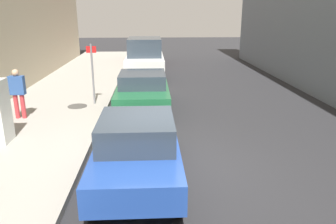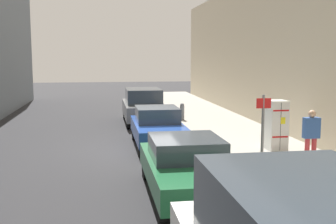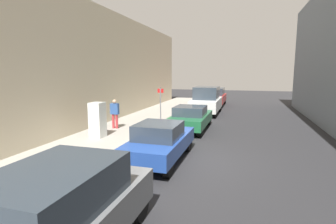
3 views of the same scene
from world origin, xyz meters
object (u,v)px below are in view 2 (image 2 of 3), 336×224
(fire_hydrant, at_px, (182,111))
(pedestrian_walking_far, at_px, (311,134))
(street_sign_post, at_px, (263,135))
(parked_sedan_green, at_px, (187,166))
(parked_suv_gray, at_px, (143,106))
(parked_hatchback_blue, at_px, (158,127))
(discarded_refrigerator, at_px, (276,125))

(fire_hydrant, height_order, pedestrian_walking_far, pedestrian_walking_far)
(street_sign_post, distance_m, parked_sedan_green, 1.97)
(street_sign_post, relative_size, parked_sedan_green, 0.52)
(fire_hydrant, bearing_deg, pedestrian_walking_far, 102.68)
(parked_suv_gray, relative_size, parked_hatchback_blue, 1.07)
(parked_suv_gray, bearing_deg, discarded_refrigerator, 116.90)
(fire_hydrant, distance_m, pedestrian_walking_far, 9.40)
(street_sign_post, bearing_deg, fire_hydrant, -90.33)
(parked_hatchback_blue, distance_m, parked_sedan_green, 5.53)
(street_sign_post, xyz_separation_m, parked_suv_gray, (1.83, -11.15, -0.55))
(discarded_refrigerator, bearing_deg, parked_sedan_green, 43.85)
(discarded_refrigerator, bearing_deg, fire_hydrant, -75.16)
(pedestrian_walking_far, relative_size, parked_sedan_green, 0.37)
(discarded_refrigerator, bearing_deg, street_sign_post, 62.25)
(parked_hatchback_blue, height_order, parked_sedan_green, parked_hatchback_blue)
(fire_hydrant, bearing_deg, discarded_refrigerator, 104.84)
(street_sign_post, height_order, pedestrian_walking_far, street_sign_post)
(discarded_refrigerator, relative_size, pedestrian_walking_far, 1.04)
(fire_hydrant, xyz_separation_m, parked_sedan_green, (1.90, 10.74, 0.11))
(discarded_refrigerator, bearing_deg, pedestrian_walking_far, 94.92)
(discarded_refrigerator, height_order, pedestrian_walking_far, discarded_refrigerator)
(street_sign_post, bearing_deg, pedestrian_walking_far, -142.15)
(discarded_refrigerator, bearing_deg, parked_suv_gray, -63.10)
(parked_hatchback_blue, bearing_deg, discarded_refrigerator, 153.37)
(street_sign_post, xyz_separation_m, pedestrian_walking_far, (-2.12, -1.65, -0.34))
(fire_hydrant, xyz_separation_m, parked_suv_gray, (1.90, -0.34, 0.28))
(pedestrian_walking_far, distance_m, parked_hatchback_blue, 5.60)
(discarded_refrigerator, xyz_separation_m, fire_hydrant, (1.88, -7.11, -0.41))
(fire_hydrant, relative_size, parked_sedan_green, 0.19)
(discarded_refrigerator, relative_size, parked_sedan_green, 0.39)
(street_sign_post, xyz_separation_m, parked_sedan_green, (1.83, -0.07, -0.72))
(discarded_refrigerator, xyz_separation_m, parked_suv_gray, (3.78, -7.45, -0.14))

